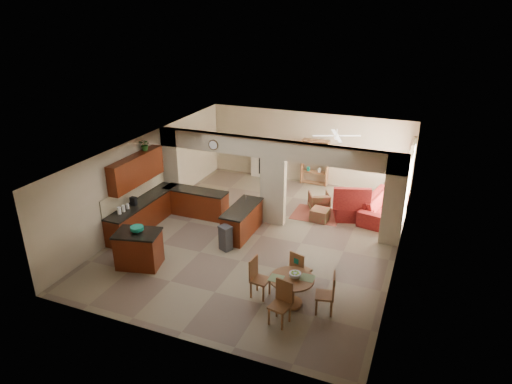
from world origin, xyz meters
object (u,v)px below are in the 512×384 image
at_px(kitchen_island, 139,249).
at_px(armchair, 319,201).
at_px(dining_table, 292,287).
at_px(sofa, 384,206).

relative_size(kitchen_island, armchair, 1.95).
distance_m(kitchen_island, armchair, 6.47).
bearing_deg(dining_table, armchair, 97.96).
xyz_separation_m(kitchen_island, armchair, (3.60, 5.37, -0.20)).
bearing_deg(sofa, dining_table, 177.22).
distance_m(kitchen_island, sofa, 8.10).
distance_m(kitchen_island, dining_table, 4.37).
distance_m(dining_table, sofa, 5.96).
bearing_deg(armchair, sofa, 161.43).
distance_m(sofa, armchair, 2.18).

